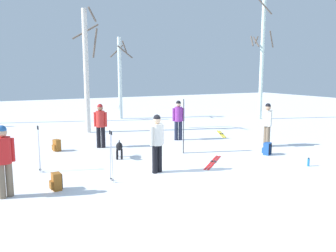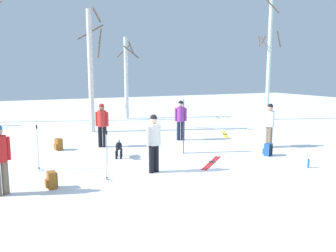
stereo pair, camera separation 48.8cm
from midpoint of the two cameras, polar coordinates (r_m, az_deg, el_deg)
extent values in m
plane|color=white|center=(10.00, 3.73, -8.03)|extent=(60.00, 60.00, 0.00)
cylinder|color=#72604C|center=(14.13, 17.17, -1.67)|extent=(0.16, 0.16, 0.82)
cylinder|color=#72604C|center=(13.98, 17.55, -1.80)|extent=(0.16, 0.16, 0.82)
cylinder|color=silver|center=(13.94, 17.49, 1.17)|extent=(0.34, 0.34, 0.62)
sphere|color=tan|center=(13.90, 17.58, 2.89)|extent=(0.22, 0.22, 0.22)
sphere|color=black|center=(13.89, 17.59, 3.14)|extent=(0.21, 0.21, 0.21)
cylinder|color=silver|center=(14.13, 17.06, 1.21)|extent=(0.10, 0.10, 0.56)
cylinder|color=silver|center=(13.77, 17.94, 0.97)|extent=(0.10, 0.10, 0.56)
cylinder|color=#72604C|center=(9.10, -24.00, -7.83)|extent=(0.16, 0.16, 0.82)
cylinder|color=red|center=(8.97, -23.57, -3.42)|extent=(0.10, 0.10, 0.56)
cylinder|color=black|center=(10.03, -1.35, -5.53)|extent=(0.16, 0.16, 0.82)
cylinder|color=black|center=(10.14, -0.60, -5.36)|extent=(0.16, 0.16, 0.82)
cylinder|color=silver|center=(9.93, -0.98, -1.42)|extent=(0.34, 0.34, 0.62)
sphere|color=beige|center=(9.86, -0.99, 0.99)|extent=(0.22, 0.22, 0.22)
sphere|color=black|center=(9.86, -0.99, 1.33)|extent=(0.21, 0.21, 0.21)
cylinder|color=silver|center=(9.80, -1.89, -1.68)|extent=(0.10, 0.10, 0.56)
cylinder|color=silver|center=(10.08, -0.10, -1.38)|extent=(0.10, 0.10, 0.56)
cylinder|color=black|center=(13.66, -10.18, -1.77)|extent=(0.16, 0.16, 0.82)
cylinder|color=black|center=(13.62, -9.45, -1.78)|extent=(0.16, 0.16, 0.82)
cylinder|color=red|center=(13.53, -9.90, 1.22)|extent=(0.34, 0.34, 0.62)
sphere|color=#997051|center=(13.48, -9.94, 2.99)|extent=(0.22, 0.22, 0.22)
sphere|color=#B22626|center=(13.47, -9.95, 3.25)|extent=(0.21, 0.21, 0.21)
cylinder|color=red|center=(13.58, -10.75, 1.15)|extent=(0.10, 0.10, 0.56)
cylinder|color=red|center=(13.48, -9.03, 1.13)|extent=(0.10, 0.10, 0.56)
cylinder|color=#1E2338|center=(14.83, 2.70, -0.80)|extent=(0.16, 0.16, 0.82)
cylinder|color=#1E2338|center=(14.85, 3.39, -0.79)|extent=(0.16, 0.16, 0.82)
cylinder|color=purple|center=(14.73, 3.07, 1.97)|extent=(0.34, 0.34, 0.62)
sphere|color=beige|center=(14.69, 3.08, 3.60)|extent=(0.22, 0.22, 0.22)
sphere|color=black|center=(14.68, 3.09, 3.83)|extent=(0.21, 0.21, 0.21)
cylinder|color=purple|center=(14.71, 2.26, 1.89)|extent=(0.10, 0.10, 0.56)
cylinder|color=purple|center=(14.76, 3.88, 1.90)|extent=(0.10, 0.10, 0.56)
ellipsoid|color=black|center=(11.88, -7.00, -3.30)|extent=(0.40, 0.64, 0.26)
sphere|color=black|center=(11.54, -7.06, -3.34)|extent=(0.18, 0.18, 0.18)
ellipsoid|color=black|center=(11.48, -7.06, -3.50)|extent=(0.09, 0.11, 0.06)
cylinder|color=black|center=(12.20, -6.96, -2.59)|extent=(0.10, 0.19, 0.17)
cylinder|color=black|center=(11.75, -6.63, -4.78)|extent=(0.07, 0.07, 0.28)
cylinder|color=black|center=(11.75, -7.38, -4.79)|extent=(0.07, 0.07, 0.28)
cylinder|color=black|center=(12.13, -6.59, -4.35)|extent=(0.07, 0.07, 0.28)
cylinder|color=black|center=(12.13, -7.32, -4.36)|extent=(0.07, 0.07, 0.28)
cube|color=black|center=(12.31, 3.74, -0.33)|extent=(0.05, 0.09, 1.87)
cube|color=black|center=(12.19, 3.79, 4.21)|extent=(0.04, 0.06, 0.10)
cube|color=black|center=(12.37, 3.71, -0.28)|extent=(0.05, 0.09, 1.87)
cube|color=black|center=(12.25, 3.76, 4.23)|extent=(0.04, 0.06, 0.10)
cube|color=yellow|center=(16.45, 10.06, -1.38)|extent=(0.89, 1.70, 0.02)
cube|color=#333338|center=(16.40, 10.09, -1.33)|extent=(0.11, 0.14, 0.03)
cube|color=yellow|center=(16.46, 10.40, -1.38)|extent=(0.89, 1.70, 0.02)
cube|color=#333338|center=(16.41, 10.43, -1.33)|extent=(0.11, 0.14, 0.03)
cube|color=red|center=(11.30, 8.69, -6.08)|extent=(1.38, 1.31, 0.02)
cube|color=#333338|center=(11.34, 8.76, -5.90)|extent=(0.13, 0.13, 0.03)
cube|color=red|center=(11.32, 8.20, -6.03)|extent=(1.38, 1.31, 0.02)
cube|color=#333338|center=(11.36, 8.26, -5.86)|extent=(0.13, 0.13, 0.03)
cylinder|color=#B2B2BC|center=(10.88, -19.58, -3.67)|extent=(0.02, 0.10, 1.27)
cylinder|color=black|center=(10.76, -19.77, -0.09)|extent=(0.04, 0.04, 0.10)
cylinder|color=black|center=(11.01, -19.43, -6.55)|extent=(0.07, 0.07, 0.01)
cylinder|color=#B2B2BC|center=(10.77, -19.53, -3.79)|extent=(0.02, 0.10, 1.27)
cylinder|color=black|center=(10.65, -19.72, -0.18)|extent=(0.04, 0.04, 0.10)
cylinder|color=black|center=(10.91, -19.37, -6.70)|extent=(0.07, 0.07, 0.01)
cylinder|color=#B2B2BC|center=(9.39, -8.76, -5.15)|extent=(0.02, 0.10, 1.29)
cylinder|color=black|center=(9.25, -8.86, -0.97)|extent=(0.04, 0.04, 0.10)
cylinder|color=black|center=(9.55, -8.67, -8.50)|extent=(0.07, 0.07, 0.01)
cylinder|color=#B2B2BC|center=(9.26, -8.52, -5.35)|extent=(0.02, 0.10, 1.29)
cylinder|color=black|center=(9.11, -8.62, -1.11)|extent=(0.04, 0.04, 0.10)
cylinder|color=black|center=(9.42, -8.44, -8.75)|extent=(0.07, 0.07, 0.01)
cube|color=#99591E|center=(13.52, -16.69, -2.94)|extent=(0.28, 0.32, 0.44)
cube|color=#99591E|center=(13.47, -17.16, -3.29)|extent=(0.13, 0.20, 0.20)
cube|color=black|center=(13.64, -16.42, -2.83)|extent=(0.04, 0.04, 0.37)
cube|color=black|center=(13.51, -16.12, -2.92)|extent=(0.04, 0.04, 0.37)
cube|color=#1E4C99|center=(12.67, 17.33, -3.76)|extent=(0.32, 0.29, 0.44)
cube|color=#1E4C99|center=(12.73, 16.78, -3.97)|extent=(0.20, 0.13, 0.20)
cube|color=black|center=(12.68, 17.94, -3.77)|extent=(0.04, 0.04, 0.37)
cube|color=black|center=(12.56, 17.67, -3.88)|extent=(0.04, 0.04, 0.37)
cube|color=#99591E|center=(9.17, -17.26, -8.57)|extent=(0.23, 0.28, 0.44)
cube|color=#99591E|center=(9.16, -18.04, -9.06)|extent=(0.08, 0.20, 0.20)
cube|color=black|center=(9.26, -16.68, -8.37)|extent=(0.03, 0.04, 0.37)
cube|color=black|center=(9.13, -16.45, -8.61)|extent=(0.03, 0.04, 0.37)
cylinder|color=#1E72BF|center=(11.56, 23.38, -5.79)|extent=(0.07, 0.07, 0.24)
cylinder|color=black|center=(11.53, 23.42, -5.14)|extent=(0.04, 0.04, 0.02)
cylinder|color=silver|center=(17.03, -11.90, 8.76)|extent=(0.25, 0.25, 5.83)
cylinder|color=brown|center=(17.76, -11.97, 15.00)|extent=(1.26, 0.44, 0.78)
cylinder|color=brown|center=(17.18, -10.48, 13.27)|extent=(0.13, 1.00, 1.32)
cylinder|color=brown|center=(17.07, -10.92, 17.63)|extent=(0.58, 0.72, 0.58)
cylinder|color=silver|center=(21.78, -6.30, 7.84)|extent=(0.24, 0.24, 5.03)
cylinder|color=brown|center=(22.20, -6.82, 12.19)|extent=(0.90, 0.17, 0.81)
cylinder|color=brown|center=(21.38, -5.45, 12.11)|extent=(1.11, 0.46, 0.74)
cylinder|color=brown|center=(21.70, -5.50, 12.83)|extent=(0.56, 0.64, 0.76)
cylinder|color=silver|center=(22.09, 17.03, 10.50)|extent=(0.23, 0.23, 7.33)
cylinder|color=brown|center=(22.05, 18.52, 13.53)|extent=(0.93, 0.70, 0.92)
cylinder|color=brown|center=(22.01, 17.55, 18.46)|extent=(0.76, 0.54, 0.93)
cylinder|color=brown|center=(22.23, 16.22, 13.61)|extent=(0.66, 0.55, 0.51)
cylinder|color=brown|center=(21.98, 16.11, 13.33)|extent=(0.35, 0.88, 0.68)
cylinder|color=brown|center=(22.08, 15.48, 13.49)|extent=(0.80, 1.14, 0.73)
camera|label=1|loc=(0.24, -88.87, 0.18)|focal=36.76mm
camera|label=2|loc=(0.24, 91.13, -0.18)|focal=36.76mm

